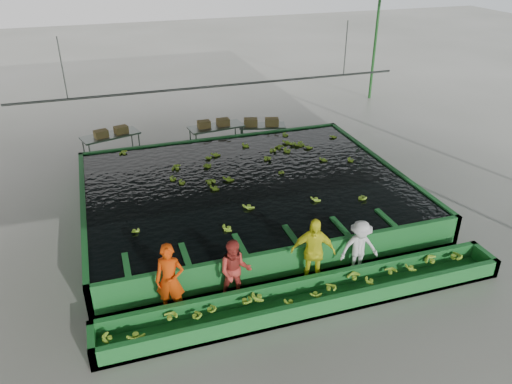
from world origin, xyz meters
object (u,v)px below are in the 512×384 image
object	(u,v)px
sorting_trough	(310,297)
worker_c	(313,252)
box_stack_right	(261,126)
worker_b	(235,271)
flotation_tank	(246,193)
packing_table_mid	(217,138)
box_stack_left	(112,135)
packing_table_right	(262,135)
worker_d	(359,248)
box_stack_mid	(214,126)
packing_table_left	(112,147)
worker_a	(170,280)

from	to	relation	value
sorting_trough	worker_c	distance (m)	1.12
worker_c	box_stack_right	world-z (taller)	worker_c
worker_b	box_stack_right	distance (m)	9.76
worker_b	worker_c	world-z (taller)	worker_c
flotation_tank	packing_table_mid	size ratio (longest dim) A/B	4.59
box_stack_left	packing_table_right	bearing A→B (deg)	-3.91
worker_d	worker_b	bearing A→B (deg)	-172.39
worker_c	box_stack_left	distance (m)	10.35
packing_table_right	box_stack_mid	world-z (taller)	box_stack_mid
worker_d	box_stack_mid	distance (m)	9.31
worker_c	packing_table_mid	distance (m)	9.22
packing_table_right	box_stack_right	xyz separation A→B (m)	(-0.05, -0.06, 0.43)
box_stack_mid	worker_d	bearing A→B (deg)	-80.67
sorting_trough	worker_b	size ratio (longest dim) A/B	6.17
packing_table_right	box_stack_mid	size ratio (longest dim) A/B	1.48
worker_d	packing_table_left	bearing A→B (deg)	127.41
box_stack_left	box_stack_mid	world-z (taller)	box_stack_mid
box_stack_right	worker_c	bearing A→B (deg)	-100.81
sorting_trough	box_stack_left	size ratio (longest dim) A/B	7.85
worker_d	packing_table_right	bearing A→B (deg)	94.54
worker_c	worker_b	bearing A→B (deg)	-160.33
worker_c	packing_table_mid	size ratio (longest dim) A/B	0.85
worker_a	flotation_tank	bearing A→B (deg)	74.63
worker_a	box_stack_mid	bearing A→B (deg)	90.95
worker_a	box_stack_left	distance (m)	9.51
packing_table_mid	packing_table_right	xyz separation A→B (m)	(1.89, -0.13, -0.07)
packing_table_right	box_stack_mid	xyz separation A→B (m)	(-2.00, 0.11, 0.56)
sorting_trough	box_stack_mid	distance (m)	10.02
worker_a	packing_table_mid	xyz separation A→B (m)	(3.39, 9.21, -0.42)
sorting_trough	worker_d	bearing A→B (deg)	25.60
worker_d	box_stack_right	size ratio (longest dim) A/B	1.10
packing_table_mid	worker_b	bearing A→B (deg)	-101.44
worker_d	box_stack_mid	size ratio (longest dim) A/B	1.21
worker_b	sorting_trough	bearing A→B (deg)	-12.90
packing_table_mid	worker_a	bearing A→B (deg)	-110.19
packing_table_left	box_stack_right	distance (m)	5.95
box_stack_left	worker_b	bearing A→B (deg)	-77.16
flotation_tank	box_stack_left	bearing A→B (deg)	125.96
worker_b	worker_c	size ratio (longest dim) A/B	0.87
packing_table_right	worker_c	bearing A→B (deg)	-101.06
packing_table_mid	box_stack_left	world-z (taller)	box_stack_left
sorting_trough	worker_a	size ratio (longest dim) A/B	5.46
worker_d	packing_table_left	distance (m)	11.03
worker_b	packing_table_mid	distance (m)	9.40
worker_b	box_stack_right	bearing A→B (deg)	81.33
packing_table_left	worker_a	bearing A→B (deg)	-85.89
sorting_trough	packing_table_mid	distance (m)	10.02
packing_table_mid	box_stack_mid	xyz separation A→B (m)	(-0.10, -0.02, 0.50)
box_stack_mid	box_stack_right	bearing A→B (deg)	-4.79
worker_a	box_stack_right	bearing A→B (deg)	80.54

